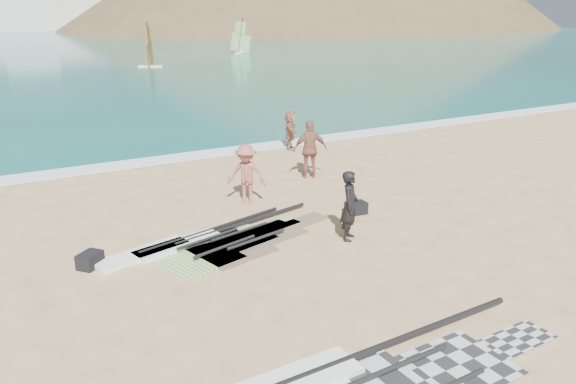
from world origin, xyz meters
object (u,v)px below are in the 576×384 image
rig_grey (369,379)px  gear_bag_near (90,260)px  rig_orange (224,240)px  person_wetsuit (350,206)px  rig_green (192,247)px  beachgoer_mid (246,174)px  beachgoer_back (310,149)px  beachgoer_right (290,130)px  gear_bag_far (356,208)px

rig_grey → gear_bag_near: (-2.93, 6.35, 0.12)m
rig_orange → person_wetsuit: size_ratio=3.06×
rig_green → beachgoer_mid: 3.63m
rig_grey → person_wetsuit: person_wetsuit is taller
beachgoer_mid → person_wetsuit: bearing=-32.5°
beachgoer_back → beachgoer_right: 4.10m
rig_green → beachgoer_back: 6.82m
rig_orange → gear_bag_far: bearing=-13.5°
beachgoer_mid → gear_bag_far: bearing=-3.9°
rig_green → person_wetsuit: (3.66, -1.37, 0.84)m
rig_green → gear_bag_far: gear_bag_far is taller
gear_bag_far → beachgoer_back: 3.84m
rig_grey → person_wetsuit: size_ratio=3.56×
rig_orange → person_wetsuit: bearing=-40.0°
person_wetsuit → beachgoer_mid: size_ratio=1.00×
person_wetsuit → beachgoer_back: bearing=23.3°
rig_grey → beachgoer_back: size_ratio=3.21×
gear_bag_near → beachgoer_mid: (4.95, 2.18, 0.72)m
rig_green → rig_orange: size_ratio=1.01×
gear_bag_far → rig_grey: bearing=-124.8°
beachgoer_back → person_wetsuit: bearing=86.6°
rig_orange → beachgoer_right: bearing=37.1°
beachgoer_back → rig_grey: bearing=81.0°
rig_grey → gear_bag_near: 7.00m
rig_green → beachgoer_back: beachgoer_back is taller
rig_orange → gear_bag_far: gear_bag_far is taller
beachgoer_mid → beachgoer_right: bearing=91.1°
gear_bag_far → person_wetsuit: (-1.25, -1.38, 0.72)m
rig_grey → rig_green: 6.20m
rig_green → beachgoer_mid: beachgoer_mid is taller
person_wetsuit → rig_green: bearing=114.3°
beachgoer_back → beachgoer_right: beachgoer_back is taller
rig_orange → beachgoer_mid: size_ratio=3.04×
person_wetsuit → beachgoer_right: size_ratio=1.12×
rig_grey → beachgoer_right: beachgoer_right is taller
rig_orange → beachgoer_right: 9.77m
beachgoer_mid → beachgoer_back: bearing=65.7°
rig_orange → beachgoer_mid: (1.75, 2.33, 0.84)m
gear_bag_near → person_wetsuit: size_ratio=0.30×
person_wetsuit → beachgoer_mid: 3.88m
gear_bag_near → beachgoer_right: bearing=37.9°
rig_grey → gear_bag_far: 7.53m
rig_orange → beachgoer_mid: 3.03m
beachgoer_mid → beachgoer_back: beachgoer_back is taller
rig_green → beachgoer_right: 10.37m
gear_bag_near → beachgoer_right: (9.42, 7.35, 0.62)m
beachgoer_right → gear_bag_far: bearing=-169.2°
rig_green → rig_orange: (0.88, 0.03, -0.00)m
beachgoer_mid → beachgoer_right: (4.47, 5.17, -0.10)m
rig_grey → gear_bag_far: gear_bag_far is taller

